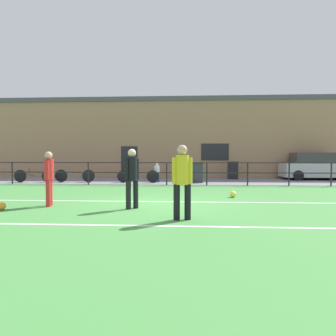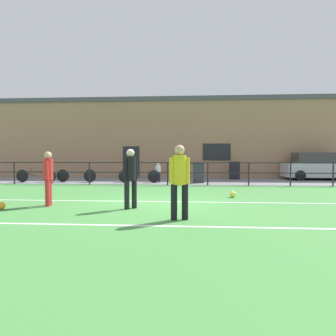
# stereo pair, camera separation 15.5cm
# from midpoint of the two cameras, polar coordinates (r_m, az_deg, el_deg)

# --- Properties ---
(ground) EXTENTS (60.00, 44.00, 0.04)m
(ground) POSITION_cam_midpoint_polar(r_m,az_deg,el_deg) (9.43, -3.12, -6.87)
(ground) COLOR #478C42
(field_line_touchline) EXTENTS (36.00, 0.11, 0.00)m
(field_line_touchline) POSITION_cam_midpoint_polar(r_m,az_deg,el_deg) (9.95, -2.76, -6.26)
(field_line_touchline) COLOR white
(field_line_touchline) RESTS_ON ground
(field_line_hash) EXTENTS (36.00, 0.11, 0.00)m
(field_line_hash) POSITION_cam_midpoint_polar(r_m,az_deg,el_deg) (6.64, -6.01, -10.62)
(field_line_hash) COLOR white
(field_line_hash) RESTS_ON ground
(pavement_strip) EXTENTS (48.00, 5.00, 0.02)m
(pavement_strip) POSITION_cam_midpoint_polar(r_m,az_deg,el_deg) (17.84, 0.03, -2.41)
(pavement_strip) COLOR slate
(pavement_strip) RESTS_ON ground
(perimeter_fence) EXTENTS (36.07, 0.07, 1.15)m
(perimeter_fence) POSITION_cam_midpoint_polar(r_m,az_deg,el_deg) (15.30, -0.54, -0.43)
(perimeter_fence) COLOR black
(perimeter_fence) RESTS_ON ground
(clubhouse_facade) EXTENTS (28.00, 2.56, 5.39)m
(clubhouse_facade) POSITION_cam_midpoint_polar(r_m,az_deg,el_deg) (21.51, 0.63, 5.59)
(clubhouse_facade) COLOR #A37A5B
(clubhouse_facade) RESTS_ON ground
(player_goalkeeper) EXTENTS (0.35, 0.35, 1.67)m
(player_goalkeeper) POSITION_cam_midpoint_polar(r_m,az_deg,el_deg) (8.59, -7.23, -1.29)
(player_goalkeeper) COLOR black
(player_goalkeeper) RESTS_ON ground
(player_striker) EXTENTS (0.47, 0.30, 1.73)m
(player_striker) POSITION_cam_midpoint_polar(r_m,az_deg,el_deg) (7.07, 2.04, -1.76)
(player_striker) COLOR black
(player_striker) RESTS_ON ground
(player_winger) EXTENTS (0.28, 0.43, 1.61)m
(player_winger) POSITION_cam_midpoint_polar(r_m,az_deg,el_deg) (9.67, -21.72, -1.25)
(player_winger) COLOR red
(player_winger) RESTS_ON ground
(soccer_ball_match) EXTENTS (0.23, 0.23, 0.23)m
(soccer_ball_match) POSITION_cam_midpoint_polar(r_m,az_deg,el_deg) (11.15, 11.62, -4.80)
(soccer_ball_match) COLOR #E5E04C
(soccer_ball_match) RESTS_ON ground
(soccer_ball_spare) EXTENTS (0.22, 0.22, 0.22)m
(soccer_ball_spare) POSITION_cam_midpoint_polar(r_m,az_deg,el_deg) (9.59, -28.97, -6.24)
(soccer_ball_spare) COLOR orange
(soccer_ball_spare) RESTS_ON ground
(spectator_child) EXTENTS (0.29, 0.19, 1.08)m
(spectator_child) POSITION_cam_midpoint_polar(r_m,az_deg,el_deg) (16.78, -2.34, -0.59)
(spectator_child) COLOR #232D4C
(spectator_child) RESTS_ON pavement_strip
(parked_car_red) EXTENTS (4.21, 1.86, 1.64)m
(parked_car_red) POSITION_cam_midpoint_polar(r_m,az_deg,el_deg) (20.75, 25.69, 0.19)
(parked_car_red) COLOR #B7B7BC
(parked_car_red) RESTS_ON pavement_strip
(bicycle_parked_0) EXTENTS (2.28, 0.04, 0.76)m
(bicycle_parked_0) POSITION_cam_midpoint_polar(r_m,az_deg,el_deg) (16.71, -5.90, -1.51)
(bicycle_parked_0) COLOR black
(bicycle_parked_0) RESTS_ON pavement_strip
(bicycle_parked_1) EXTENTS (2.25, 0.04, 0.78)m
(bicycle_parked_1) POSITION_cam_midpoint_polar(r_m,az_deg,el_deg) (18.30, -23.89, -1.33)
(bicycle_parked_1) COLOR black
(bicycle_parked_1) RESTS_ON pavement_strip
(bicycle_parked_2) EXTENTS (2.23, 0.04, 0.78)m
(bicycle_parked_2) POSITION_cam_midpoint_polar(r_m,az_deg,el_deg) (17.62, -17.21, -1.36)
(bicycle_parked_2) COLOR black
(bicycle_parked_2) RESTS_ON pavement_strip
(trash_bin_0) EXTENTS (0.62, 0.53, 1.08)m
(trash_bin_0) POSITION_cam_midpoint_polar(r_m,az_deg,el_deg) (19.38, 11.75, -0.43)
(trash_bin_0) COLOR black
(trash_bin_0) RESTS_ON pavement_strip
(trash_bin_1) EXTENTS (0.62, 0.53, 1.09)m
(trash_bin_1) POSITION_cam_midpoint_polar(r_m,az_deg,el_deg) (16.68, 5.21, -0.82)
(trash_bin_1) COLOR #33383D
(trash_bin_1) RESTS_ON pavement_strip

